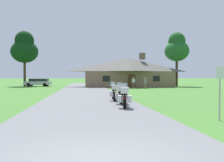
{
  "coord_description": "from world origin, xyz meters",
  "views": [
    {
      "loc": [
        -0.31,
        -4.49,
        1.73
      ],
      "look_at": [
        2.18,
        15.51,
        1.37
      ],
      "focal_mm": 37.74,
      "sensor_mm": 36.0,
      "label": 1
    }
  ],
  "objects_px": {
    "motorcycle_orange_nearest_to_camera": "(125,97)",
    "parked_silver_suv_far_left": "(38,82)",
    "motorcycle_green_farthest_in_row": "(114,93)",
    "tree_right_of_lodge": "(177,48)",
    "bystander_gray_shirt_beside_signpost": "(145,82)",
    "motorcycle_red_second_in_row": "(121,95)",
    "metal_signpost_roadside": "(220,86)",
    "tree_left_far": "(25,49)",
    "bystander_white_shirt_near_lodge": "(133,82)"
  },
  "relations": [
    {
      "from": "tree_left_far",
      "to": "motorcycle_orange_nearest_to_camera",
      "type": "bearing_deg",
      "value": -68.28
    },
    {
      "from": "bystander_white_shirt_near_lodge",
      "to": "tree_right_of_lodge",
      "type": "xyz_separation_m",
      "value": [
        9.3,
        5.7,
        5.98
      ]
    },
    {
      "from": "motorcycle_red_second_in_row",
      "to": "motorcycle_green_farthest_in_row",
      "type": "xyz_separation_m",
      "value": [
        -0.15,
        1.97,
        0.0
      ]
    },
    {
      "from": "metal_signpost_roadside",
      "to": "tree_right_of_lodge",
      "type": "bearing_deg",
      "value": 70.2
    },
    {
      "from": "motorcycle_green_farthest_in_row",
      "to": "metal_signpost_roadside",
      "type": "height_order",
      "value": "metal_signpost_roadside"
    },
    {
      "from": "motorcycle_red_second_in_row",
      "to": "metal_signpost_roadside",
      "type": "relative_size",
      "value": 0.97
    },
    {
      "from": "motorcycle_red_second_in_row",
      "to": "bystander_white_shirt_near_lodge",
      "type": "xyz_separation_m",
      "value": [
        5.37,
        20.87,
        0.34
      ]
    },
    {
      "from": "motorcycle_red_second_in_row",
      "to": "tree_right_of_lodge",
      "type": "relative_size",
      "value": 0.21
    },
    {
      "from": "metal_signpost_roadside",
      "to": "tree_left_far",
      "type": "height_order",
      "value": "tree_left_far"
    },
    {
      "from": "bystander_gray_shirt_beside_signpost",
      "to": "tree_left_far",
      "type": "relative_size",
      "value": 0.16
    },
    {
      "from": "motorcycle_orange_nearest_to_camera",
      "to": "bystander_white_shirt_near_lodge",
      "type": "distance_m",
      "value": 23.4
    },
    {
      "from": "bystander_gray_shirt_beside_signpost",
      "to": "metal_signpost_roadside",
      "type": "bearing_deg",
      "value": 162.33
    },
    {
      "from": "bystander_gray_shirt_beside_signpost",
      "to": "metal_signpost_roadside",
      "type": "xyz_separation_m",
      "value": [
        -3.63,
        -24.34,
        0.42
      ]
    },
    {
      "from": "motorcycle_orange_nearest_to_camera",
      "to": "parked_silver_suv_far_left",
      "type": "height_order",
      "value": "parked_silver_suv_far_left"
    },
    {
      "from": "motorcycle_red_second_in_row",
      "to": "tree_right_of_lodge",
      "type": "xyz_separation_m",
      "value": [
        14.67,
        26.58,
        6.32
      ]
    },
    {
      "from": "motorcycle_orange_nearest_to_camera",
      "to": "motorcycle_green_farthest_in_row",
      "type": "xyz_separation_m",
      "value": [
        -0.06,
        3.85,
        0.0
      ]
    },
    {
      "from": "tree_left_far",
      "to": "bystander_white_shirt_near_lodge",
      "type": "bearing_deg",
      "value": -27.81
    },
    {
      "from": "motorcycle_green_farthest_in_row",
      "to": "bystander_white_shirt_near_lodge",
      "type": "relative_size",
      "value": 1.24
    },
    {
      "from": "motorcycle_orange_nearest_to_camera",
      "to": "parked_silver_suv_far_left",
      "type": "relative_size",
      "value": 0.44
    },
    {
      "from": "bystander_white_shirt_near_lodge",
      "to": "metal_signpost_roadside",
      "type": "distance_m",
      "value": 26.96
    },
    {
      "from": "tree_right_of_lodge",
      "to": "metal_signpost_roadside",
      "type": "bearing_deg",
      "value": -109.8
    },
    {
      "from": "bystander_white_shirt_near_lodge",
      "to": "metal_signpost_roadside",
      "type": "xyz_separation_m",
      "value": [
        -2.42,
        -26.85,
        0.4
      ]
    },
    {
      "from": "tree_right_of_lodge",
      "to": "parked_silver_suv_far_left",
      "type": "relative_size",
      "value": 2.07
    },
    {
      "from": "motorcycle_green_farthest_in_row",
      "to": "tree_right_of_lodge",
      "type": "distance_m",
      "value": 29.41
    },
    {
      "from": "motorcycle_orange_nearest_to_camera",
      "to": "tree_left_far",
      "type": "bearing_deg",
      "value": 121.56
    },
    {
      "from": "metal_signpost_roadside",
      "to": "tree_right_of_lodge",
      "type": "xyz_separation_m",
      "value": [
        11.72,
        32.55,
        5.58
      ]
    },
    {
      "from": "bystander_gray_shirt_beside_signpost",
      "to": "tree_right_of_lodge",
      "type": "height_order",
      "value": "tree_right_of_lodge"
    },
    {
      "from": "bystander_white_shirt_near_lodge",
      "to": "tree_right_of_lodge",
      "type": "relative_size",
      "value": 0.17
    },
    {
      "from": "bystander_white_shirt_near_lodge",
      "to": "bystander_gray_shirt_beside_signpost",
      "type": "distance_m",
      "value": 2.78
    },
    {
      "from": "motorcycle_orange_nearest_to_camera",
      "to": "motorcycle_green_farthest_in_row",
      "type": "relative_size",
      "value": 0.99
    },
    {
      "from": "bystander_gray_shirt_beside_signpost",
      "to": "tree_right_of_lodge",
      "type": "xyz_separation_m",
      "value": [
        8.09,
        8.21,
        6.0
      ]
    },
    {
      "from": "motorcycle_green_farthest_in_row",
      "to": "tree_right_of_lodge",
      "type": "xyz_separation_m",
      "value": [
        14.82,
        24.6,
        6.32
      ]
    },
    {
      "from": "motorcycle_red_second_in_row",
      "to": "parked_silver_suv_far_left",
      "type": "relative_size",
      "value": 0.44
    },
    {
      "from": "motorcycle_green_farthest_in_row",
      "to": "motorcycle_orange_nearest_to_camera",
      "type": "bearing_deg",
      "value": -87.16
    },
    {
      "from": "motorcycle_green_farthest_in_row",
      "to": "bystander_gray_shirt_beside_signpost",
      "type": "xyz_separation_m",
      "value": [
        6.73,
        16.39,
        0.32
      ]
    },
    {
      "from": "motorcycle_green_farthest_in_row",
      "to": "parked_silver_suv_far_left",
      "type": "xyz_separation_m",
      "value": [
        -10.18,
        27.19,
        0.17
      ]
    },
    {
      "from": "bystander_white_shirt_near_lodge",
      "to": "parked_silver_suv_far_left",
      "type": "height_order",
      "value": "bystander_white_shirt_near_lodge"
    },
    {
      "from": "bystander_gray_shirt_beside_signpost",
      "to": "metal_signpost_roadside",
      "type": "height_order",
      "value": "metal_signpost_roadside"
    },
    {
      "from": "motorcycle_red_second_in_row",
      "to": "metal_signpost_roadside",
      "type": "bearing_deg",
      "value": -59.55
    },
    {
      "from": "motorcycle_orange_nearest_to_camera",
      "to": "motorcycle_green_farthest_in_row",
      "type": "height_order",
      "value": "same"
    },
    {
      "from": "motorcycle_orange_nearest_to_camera",
      "to": "parked_silver_suv_far_left",
      "type": "xyz_separation_m",
      "value": [
        -10.24,
        31.04,
        0.17
      ]
    },
    {
      "from": "bystander_white_shirt_near_lodge",
      "to": "tree_left_far",
      "type": "bearing_deg",
      "value": -42.1
    },
    {
      "from": "bystander_gray_shirt_beside_signpost",
      "to": "bystander_white_shirt_near_lodge",
      "type": "bearing_deg",
      "value": 16.7
    },
    {
      "from": "bystander_gray_shirt_beside_signpost",
      "to": "metal_signpost_roadside",
      "type": "distance_m",
      "value": 24.61
    },
    {
      "from": "motorcycle_orange_nearest_to_camera",
      "to": "parked_silver_suv_far_left",
      "type": "distance_m",
      "value": 32.68
    },
    {
      "from": "motorcycle_orange_nearest_to_camera",
      "to": "tree_left_far",
      "type": "xyz_separation_m",
      "value": [
        -12.92,
        32.44,
        6.34
      ]
    },
    {
      "from": "tree_left_far",
      "to": "parked_silver_suv_far_left",
      "type": "xyz_separation_m",
      "value": [
        2.68,
        -1.4,
        -6.17
      ]
    },
    {
      "from": "bystander_gray_shirt_beside_signpost",
      "to": "motorcycle_red_second_in_row",
      "type": "bearing_deg",
      "value": 151.09
    },
    {
      "from": "motorcycle_orange_nearest_to_camera",
      "to": "metal_signpost_roadside",
      "type": "height_order",
      "value": "metal_signpost_roadside"
    },
    {
      "from": "bystander_gray_shirt_beside_signpost",
      "to": "tree_left_far",
      "type": "bearing_deg",
      "value": 48.91
    }
  ]
}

